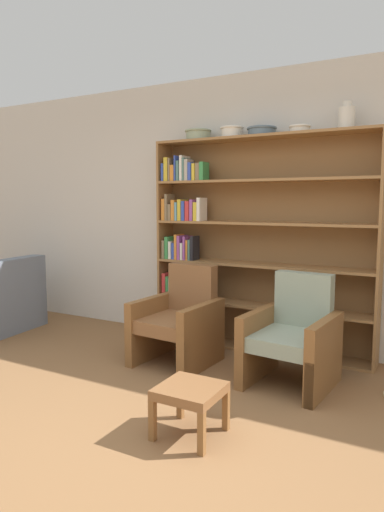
{
  "coord_description": "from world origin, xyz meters",
  "views": [
    {
      "loc": [
        1.45,
        -2.03,
        1.47
      ],
      "look_at": [
        -0.65,
        1.81,
        0.95
      ],
      "focal_mm": 32.0,
      "sensor_mm": 36.0,
      "label": 1
    }
  ],
  "objects_px": {
    "bookshelf": "(240,247)",
    "vase_tall": "(347,117)",
    "bowl_sage": "(300,129)",
    "bowl_olive": "(262,131)",
    "footstool": "(190,395)",
    "armchair_leather": "(179,321)",
    "armchair_cushioned": "(293,338)",
    "bowl_slate": "(232,132)",
    "bowl_stoneware": "(198,134)"
  },
  "relations": [
    {
      "from": "bookshelf",
      "to": "armchair_cushioned",
      "type": "relative_size",
      "value": 2.51
    },
    {
      "from": "bookshelf",
      "to": "footstool",
      "type": "relative_size",
      "value": 5.8
    },
    {
      "from": "vase_tall",
      "to": "footstool",
      "type": "bearing_deg",
      "value": -107.02
    },
    {
      "from": "bookshelf",
      "to": "armchair_leather",
      "type": "distance_m",
      "value": 0.99
    },
    {
      "from": "footstool",
      "to": "bowl_stoneware",
      "type": "bearing_deg",
      "value": 116.58
    },
    {
      "from": "armchair_leather",
      "to": "armchair_cushioned",
      "type": "distance_m",
      "value": 1.06
    },
    {
      "from": "vase_tall",
      "to": "footstool",
      "type": "xyz_separation_m",
      "value": [
        -0.55,
        -1.81,
        -1.93
      ]
    },
    {
      "from": "bowl_slate",
      "to": "vase_tall",
      "type": "relative_size",
      "value": 0.97
    },
    {
      "from": "bookshelf",
      "to": "vase_tall",
      "type": "distance_m",
      "value": 1.54
    },
    {
      "from": "bowl_stoneware",
      "to": "vase_tall",
      "type": "height_order",
      "value": "vase_tall"
    },
    {
      "from": "armchair_cushioned",
      "to": "bowl_sage",
      "type": "bearing_deg",
      "value": -69.41
    },
    {
      "from": "bowl_slate",
      "to": "bowl_olive",
      "type": "bearing_deg",
      "value": 0.0
    },
    {
      "from": "bowl_slate",
      "to": "bowl_olive",
      "type": "distance_m",
      "value": 0.31
    },
    {
      "from": "bowl_olive",
      "to": "footstool",
      "type": "relative_size",
      "value": 0.74
    },
    {
      "from": "vase_tall",
      "to": "armchair_cushioned",
      "type": "xyz_separation_m",
      "value": [
        -0.23,
        -0.67,
        -1.82
      ]
    },
    {
      "from": "bowl_stoneware",
      "to": "footstool",
      "type": "relative_size",
      "value": 0.72
    },
    {
      "from": "bowl_sage",
      "to": "footstool",
      "type": "xyz_separation_m",
      "value": [
        -0.14,
        -1.81,
        -1.87
      ]
    },
    {
      "from": "bowl_sage",
      "to": "footstool",
      "type": "height_order",
      "value": "bowl_sage"
    },
    {
      "from": "vase_tall",
      "to": "bowl_stoneware",
      "type": "bearing_deg",
      "value": 180.0
    },
    {
      "from": "armchair_leather",
      "to": "bowl_olive",
      "type": "bearing_deg",
      "value": -123.33
    },
    {
      "from": "bowl_slate",
      "to": "armchair_leather",
      "type": "relative_size",
      "value": 0.26
    },
    {
      "from": "bowl_slate",
      "to": "vase_tall",
      "type": "distance_m",
      "value": 1.08
    },
    {
      "from": "bowl_sage",
      "to": "footstool",
      "type": "relative_size",
      "value": 0.52
    },
    {
      "from": "bookshelf",
      "to": "armchair_cushioned",
      "type": "distance_m",
      "value": 1.21
    },
    {
      "from": "bowl_sage",
      "to": "bowl_slate",
      "type": "bearing_deg",
      "value": 180.0
    },
    {
      "from": "armchair_cushioned",
      "to": "footstool",
      "type": "distance_m",
      "value": 1.19
    },
    {
      "from": "vase_tall",
      "to": "bowl_olive",
      "type": "bearing_deg",
      "value": 180.0
    },
    {
      "from": "bookshelf",
      "to": "bowl_sage",
      "type": "bearing_deg",
      "value": -1.67
    },
    {
      "from": "bowl_sage",
      "to": "bowl_olive",
      "type": "bearing_deg",
      "value": 180.0
    },
    {
      "from": "bowl_slate",
      "to": "bowl_sage",
      "type": "bearing_deg",
      "value": 0.0
    },
    {
      "from": "bowl_slate",
      "to": "armchair_leather",
      "type": "height_order",
      "value": "bowl_slate"
    },
    {
      "from": "bowl_olive",
      "to": "armchair_leather",
      "type": "distance_m",
      "value": 1.96
    },
    {
      "from": "bowl_olive",
      "to": "footstool",
      "type": "height_order",
      "value": "bowl_olive"
    },
    {
      "from": "bookshelf",
      "to": "bowl_stoneware",
      "type": "xyz_separation_m",
      "value": [
        -0.47,
        -0.02,
        1.14
      ]
    },
    {
      "from": "bowl_sage",
      "to": "armchair_leather",
      "type": "relative_size",
      "value": 0.23
    },
    {
      "from": "bowl_sage",
      "to": "vase_tall",
      "type": "relative_size",
      "value": 0.85
    },
    {
      "from": "bookshelf",
      "to": "vase_tall",
      "type": "height_order",
      "value": "vase_tall"
    },
    {
      "from": "bookshelf",
      "to": "armchair_leather",
      "type": "relative_size",
      "value": 2.51
    },
    {
      "from": "bookshelf",
      "to": "bowl_sage",
      "type": "distance_m",
      "value": 1.26
    },
    {
      "from": "bowl_stoneware",
      "to": "vase_tall",
      "type": "xyz_separation_m",
      "value": [
        1.46,
        0.0,
        0.04
      ]
    },
    {
      "from": "bowl_slate",
      "to": "footstool",
      "type": "height_order",
      "value": "bowl_slate"
    },
    {
      "from": "armchair_leather",
      "to": "footstool",
      "type": "distance_m",
      "value": 1.36
    },
    {
      "from": "bowl_sage",
      "to": "armchair_cushioned",
      "type": "relative_size",
      "value": 0.23
    },
    {
      "from": "bookshelf",
      "to": "bowl_sage",
      "type": "relative_size",
      "value": 11.1
    },
    {
      "from": "armchair_leather",
      "to": "armchair_cushioned",
      "type": "bearing_deg",
      "value": -175.55
    },
    {
      "from": "bowl_stoneware",
      "to": "bowl_sage",
      "type": "distance_m",
      "value": 1.05
    },
    {
      "from": "bookshelf",
      "to": "armchair_leather",
      "type": "xyz_separation_m",
      "value": [
        -0.3,
        -0.69,
        -0.64
      ]
    },
    {
      "from": "bowl_olive",
      "to": "footstool",
      "type": "xyz_separation_m",
      "value": [
        0.22,
        -1.81,
        -1.87
      ]
    },
    {
      "from": "bowl_olive",
      "to": "armchair_cushioned",
      "type": "distance_m",
      "value": 1.96
    },
    {
      "from": "vase_tall",
      "to": "armchair_cushioned",
      "type": "distance_m",
      "value": 1.95
    }
  ]
}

